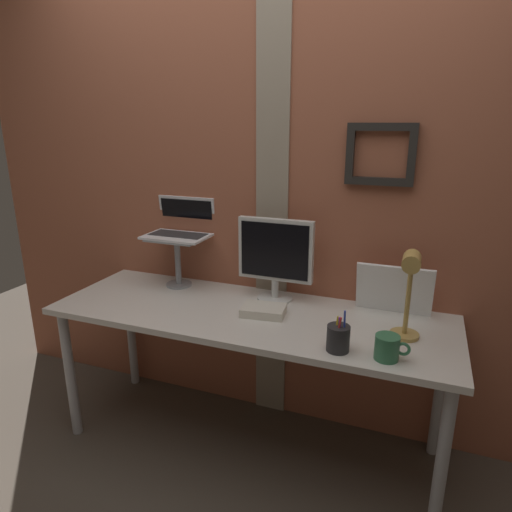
# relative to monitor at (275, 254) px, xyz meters

# --- Properties ---
(ground_plane) EXTENTS (6.00, 6.00, 0.00)m
(ground_plane) POSITION_rel_monitor_xyz_m (-0.10, -0.29, -0.97)
(ground_plane) COLOR #4C4238
(brick_wall_back) EXTENTS (3.48, 0.16, 2.65)m
(brick_wall_back) POSITION_rel_monitor_xyz_m (-0.10, 0.18, 0.35)
(brick_wall_back) COLOR #9E563D
(brick_wall_back) RESTS_ON ground_plane
(desk) EXTENTS (1.90, 0.64, 0.73)m
(desk) POSITION_rel_monitor_xyz_m (-0.07, -0.20, -0.31)
(desk) COLOR silver
(desk) RESTS_ON ground_plane
(monitor) EXTENTS (0.38, 0.18, 0.42)m
(monitor) POSITION_rel_monitor_xyz_m (0.00, 0.00, 0.00)
(monitor) COLOR silver
(monitor) RESTS_ON desk
(laptop_stand) EXTENTS (0.28, 0.22, 0.27)m
(laptop_stand) POSITION_rel_monitor_xyz_m (-0.56, 0.00, -0.06)
(laptop_stand) COLOR gray
(laptop_stand) RESTS_ON desk
(laptop) EXTENTS (0.34, 0.25, 0.20)m
(laptop) POSITION_rel_monitor_xyz_m (-0.56, 0.06, 0.09)
(laptop) COLOR white
(laptop) RESTS_ON laptop_stand
(whiteboard_panel) EXTENTS (0.34, 0.07, 0.24)m
(whiteboard_panel) POSITION_rel_monitor_xyz_m (0.57, 0.03, -0.12)
(whiteboard_panel) COLOR white
(whiteboard_panel) RESTS_ON desk
(desk_lamp) EXTENTS (0.12, 0.20, 0.39)m
(desk_lamp) POSITION_rel_monitor_xyz_m (0.64, -0.25, 0.01)
(desk_lamp) COLOR tan
(desk_lamp) RESTS_ON desk
(pen_cup) EXTENTS (0.09, 0.09, 0.18)m
(pen_cup) POSITION_rel_monitor_xyz_m (0.40, -0.42, -0.18)
(pen_cup) COLOR #262628
(pen_cup) RESTS_ON desk
(coffee_mug) EXTENTS (0.13, 0.09, 0.10)m
(coffee_mug) POSITION_rel_monitor_xyz_m (0.59, -0.42, -0.19)
(coffee_mug) COLOR #33724C
(coffee_mug) RESTS_ON desk
(paper_clutter_stack) EXTENTS (0.21, 0.16, 0.04)m
(paper_clutter_stack) POSITION_rel_monitor_xyz_m (0.01, -0.20, -0.22)
(paper_clutter_stack) COLOR silver
(paper_clutter_stack) RESTS_ON desk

